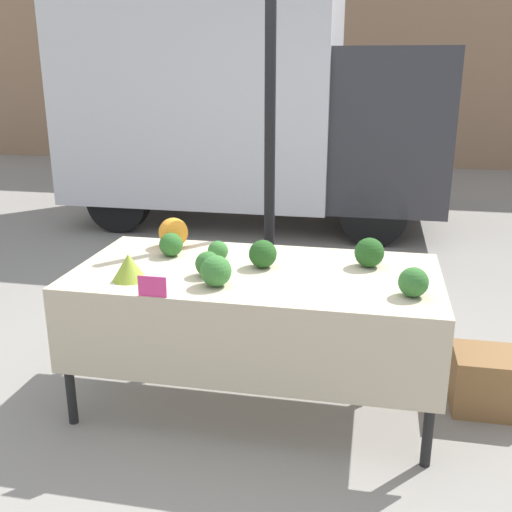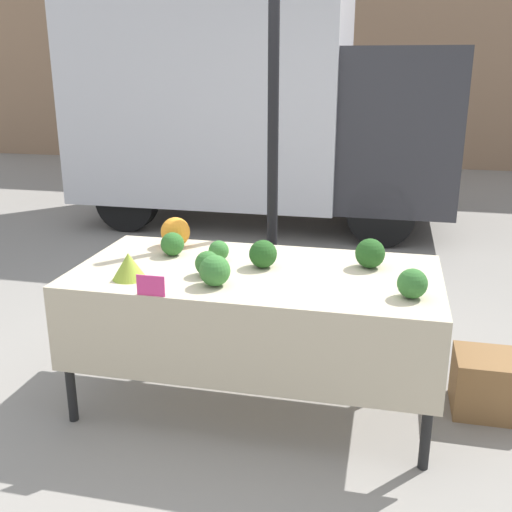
{
  "view_description": "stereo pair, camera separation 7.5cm",
  "coord_description": "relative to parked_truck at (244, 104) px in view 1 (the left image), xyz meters",
  "views": [
    {
      "loc": [
        0.6,
        -2.98,
        1.83
      ],
      "look_at": [
        0.0,
        0.0,
        0.87
      ],
      "focal_mm": 42.0,
      "sensor_mm": 36.0,
      "label": 1
    },
    {
      "loc": [
        0.67,
        -2.96,
        1.83
      ],
      "look_at": [
        0.0,
        0.0,
        0.87
      ],
      "focal_mm": 42.0,
      "sensor_mm": 36.0,
      "label": 2
    }
  ],
  "objects": [
    {
      "name": "broccoli_head_3",
      "position": [
        1.56,
        -3.89,
        -0.54
      ],
      "size": [
        0.16,
        0.16,
        0.16
      ],
      "color": "#23511E",
      "rests_on": "market_table"
    },
    {
      "name": "orange_cauliflower",
      "position": [
        0.39,
        -3.74,
        -0.53
      ],
      "size": [
        0.18,
        0.18,
        0.18
      ],
      "color": "orange",
      "rests_on": "market_table"
    },
    {
      "name": "broccoli_head_5",
      "position": [
        0.74,
        -4.21,
        -0.55
      ],
      "size": [
        0.13,
        0.13,
        0.13
      ],
      "color": "#336B2D",
      "rests_on": "market_table"
    },
    {
      "name": "broccoli_head_2",
      "position": [
        0.82,
        -4.34,
        -0.54
      ],
      "size": [
        0.16,
        0.16,
        0.16
      ],
      "color": "#387533",
      "rests_on": "market_table"
    },
    {
      "name": "broccoli_head_1",
      "position": [
        0.73,
        -3.95,
        -0.56
      ],
      "size": [
        0.12,
        0.12,
        0.12
      ],
      "color": "#387533",
      "rests_on": "market_table"
    },
    {
      "name": "broccoli_head_4",
      "position": [
        0.99,
        -4.01,
        -0.54
      ],
      "size": [
        0.15,
        0.15,
        0.15
      ],
      "color": "#23511E",
      "rests_on": "market_table"
    },
    {
      "name": "price_sign",
      "position": [
        0.56,
        -4.55,
        -0.56
      ],
      "size": [
        0.14,
        0.01,
        0.1
      ],
      "color": "#E53D84",
      "rests_on": "market_table"
    },
    {
      "name": "romanesco_head",
      "position": [
        0.36,
        -4.35,
        -0.55
      ],
      "size": [
        0.17,
        0.17,
        0.14
      ],
      "color": "#93B238",
      "rests_on": "market_table"
    },
    {
      "name": "building_facade",
      "position": [
        0.97,
        4.86,
        1.45
      ],
      "size": [
        16.0,
        0.6,
        5.69
      ],
      "color": "#9E7A5B",
      "rests_on": "ground_plane"
    },
    {
      "name": "broccoli_head_0",
      "position": [
        0.44,
        -3.92,
        -0.55
      ],
      "size": [
        0.14,
        0.14,
        0.14
      ],
      "color": "#2D6628",
      "rests_on": "market_table"
    },
    {
      "name": "produce_crate",
      "position": [
        2.27,
        -3.9,
        -1.24
      ],
      "size": [
        0.43,
        0.34,
        0.33
      ],
      "color": "olive",
      "rests_on": "ground_plane"
    },
    {
      "name": "market_table",
      "position": [
        0.97,
        -4.14,
        -0.7
      ],
      "size": [
        1.95,
        0.98,
        0.79
      ],
      "color": "beige",
      "rests_on": "ground_plane"
    },
    {
      "name": "tent_pole",
      "position": [
        0.9,
        -3.27,
        -0.28
      ],
      "size": [
        0.07,
        0.07,
        2.24
      ],
      "color": "black",
      "rests_on": "ground_plane"
    },
    {
      "name": "broccoli_head_6",
      "position": [
        1.77,
        -4.3,
        -0.54
      ],
      "size": [
        0.14,
        0.14,
        0.14
      ],
      "color": "#336B2D",
      "rests_on": "market_table"
    },
    {
      "name": "ground_plane",
      "position": [
        0.97,
        -4.07,
        -1.4
      ],
      "size": [
        40.0,
        40.0,
        0.0
      ],
      "primitive_type": "plane",
      "color": "gray"
    },
    {
      "name": "parked_truck",
      "position": [
        0.0,
        0.0,
        0.0
      ],
      "size": [
        4.31,
        1.92,
        2.68
      ],
      "color": "silver",
      "rests_on": "ground_plane"
    }
  ]
}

